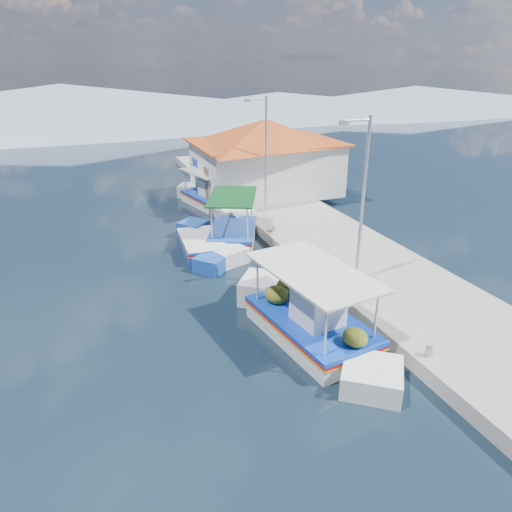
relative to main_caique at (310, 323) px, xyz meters
name	(u,v)px	position (x,y,z in m)	size (l,w,h in m)	color
ground	(263,343)	(-1.54, 0.19, -0.51)	(160.00, 160.00, 0.00)	black
quay	(332,245)	(4.36, 6.19, -0.26)	(5.00, 44.00, 0.50)	#9A9790
bollards	(299,249)	(2.26, 5.44, 0.14)	(0.20, 17.20, 0.30)	#A5A8AD
main_caique	(310,323)	(0.00, 0.00, 0.00)	(3.01, 7.90, 2.62)	white
caique_green_canopy	(232,234)	(0.38, 8.88, -0.12)	(3.81, 6.25, 2.56)	white
caique_blue_hull	(201,246)	(-1.35, 8.17, -0.22)	(1.99, 5.85, 1.04)	#1B45A6
caique_far	(208,198)	(1.00, 15.29, -0.09)	(2.84, 6.32, 2.27)	white
harbor_building	(265,155)	(4.66, 15.19, 2.27)	(10.49, 10.49, 4.40)	white
lamp_post_near	(361,194)	(2.97, 2.19, 3.35)	(1.21, 0.14, 6.00)	#A5A8AD
lamp_post_far	(264,150)	(2.97, 11.19, 3.35)	(1.21, 0.14, 6.00)	#A5A8AD
mountain_ridge	(154,107)	(5.00, 56.19, 1.53)	(171.40, 96.00, 5.50)	gray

